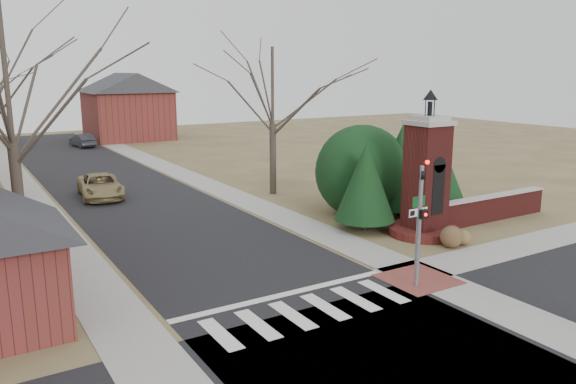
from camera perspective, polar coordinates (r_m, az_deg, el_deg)
ground at (r=17.10m, az=3.67°, el=-12.94°), size 120.00×120.00×0.00m
main_street at (r=36.49m, az=-16.61°, el=0.26°), size 8.00×70.00×0.01m
cross_street at (r=15.03m, az=10.55°, el=-16.90°), size 120.00×8.00×0.01m
crosswalk_zone at (r=17.70m, az=2.15°, el=-11.98°), size 8.00×2.20×0.02m
stop_bar at (r=18.86m, az=-0.42°, el=-10.39°), size 8.00×0.35×0.02m
sidewalk_right_main at (r=38.10m, az=-9.05°, el=1.12°), size 2.00×60.00×0.02m
sidewalk_left at (r=35.56m, az=-24.70°, el=-0.66°), size 2.00×60.00×0.02m
curb_apron at (r=20.68m, az=13.11°, el=-8.63°), size 2.40×2.40×0.02m
traffic_signal_pole at (r=19.29m, az=13.30°, el=-2.14°), size 0.28×0.41×4.50m
sign_post at (r=21.30m, az=13.03°, el=-2.54°), size 0.90×0.07×2.75m
brick_gate_monument at (r=25.67m, az=13.82°, el=0.43°), size 3.20×3.20×6.47m
brick_garden_wall at (r=29.31m, az=19.88°, el=-1.52°), size 7.50×0.50×1.30m
house_distant_right at (r=63.04m, az=-16.01°, el=8.51°), size 8.80×8.80×7.30m
evergreen_near at (r=25.90m, az=7.88°, el=1.08°), size 2.80×2.80×4.10m
evergreen_mid at (r=28.88m, az=11.47°, el=2.71°), size 3.40×3.40×4.70m
evergreen_far at (r=29.71m, az=15.55°, el=1.39°), size 2.40×2.40×3.30m
evergreen_mass at (r=28.91m, az=7.51°, el=2.46°), size 4.80×4.80×4.80m
bare_tree_0 at (r=21.70m, az=-26.91°, el=12.09°), size 8.05×8.05×11.15m
bare_tree_3 at (r=33.02m, az=-1.59°, el=11.25°), size 7.00×7.00×9.70m
pickup_truck at (r=34.42m, az=-18.52°, el=0.58°), size 2.79×5.12×1.36m
distant_car at (r=57.92m, az=-20.17°, el=4.96°), size 1.91×4.12×1.31m
dry_shrub_left at (r=24.47m, az=16.26°, el=-4.39°), size 0.94×0.94×0.94m
dry_shrub_right at (r=25.02m, az=17.33°, el=-4.43°), size 0.66×0.66×0.66m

